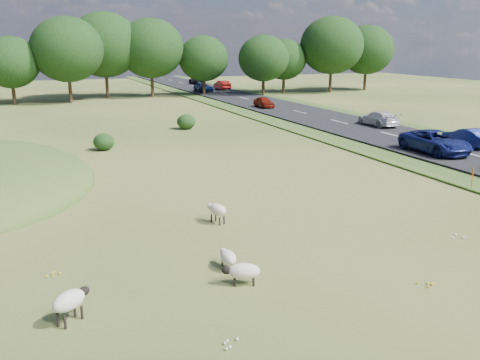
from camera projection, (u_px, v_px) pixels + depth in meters
name	position (u px, v px, depth m)	size (l,w,h in m)	color
ground	(136.00, 146.00, 39.85)	(160.00, 160.00, 0.00)	#34561B
road	(309.00, 115.00, 55.95)	(8.00, 150.00, 0.25)	black
treeline	(74.00, 50.00, 69.78)	(96.28, 14.66, 11.70)	black
shrubs	(57.00, 129.00, 43.08)	(20.89, 11.08, 1.57)	black
marker_post	(472.00, 178.00, 27.84)	(0.06, 0.06, 1.20)	#D8590C
sheep_0	(217.00, 210.00, 22.62)	(0.80, 1.22, 0.84)	beige
sheep_1	(70.00, 300.00, 14.51)	(1.24, 1.14, 0.93)	beige
sheep_2	(228.00, 257.00, 18.07)	(0.50, 1.10, 0.64)	beige
sheep_3	(243.00, 271.00, 16.84)	(1.29, 0.88, 0.71)	beige
car_1	(264.00, 102.00, 61.63)	(1.43, 3.56, 1.21)	maroon
car_2	(222.00, 85.00, 85.43)	(1.53, 4.40, 1.45)	maroon
car_3	(204.00, 87.00, 82.17)	(2.08, 4.52, 1.26)	navy
car_4	(378.00, 118.00, 47.93)	(1.86, 4.57, 1.33)	silver
car_5	(197.00, 80.00, 97.63)	(2.06, 5.07, 1.47)	black
car_6	(435.00, 142.00, 36.01)	(2.47, 5.35, 1.49)	navy
car_7	(468.00, 137.00, 38.31)	(1.38, 3.96, 1.30)	navy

